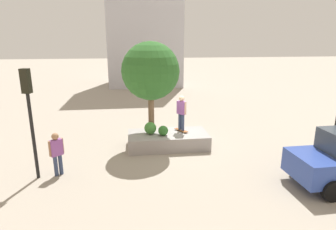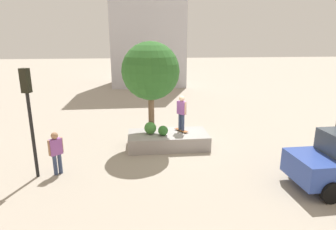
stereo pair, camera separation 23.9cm
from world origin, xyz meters
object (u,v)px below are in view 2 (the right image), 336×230
(skateboarder, at_px, (182,111))
(traffic_light_corner, at_px, (29,104))
(planter_ledge, at_px, (168,140))
(plaza_tree, at_px, (151,71))
(skateboard, at_px, (181,130))
(passerby_with_bag, at_px, (56,150))

(skateboarder, bearing_deg, traffic_light_corner, 24.51)
(planter_ledge, xyz_separation_m, skateboarder, (-0.67, -0.19, 1.39))
(skateboarder, distance_m, traffic_light_corner, 6.56)
(plaza_tree, xyz_separation_m, skateboard, (-1.43, 0.08, -2.86))
(plaza_tree, height_order, skateboarder, plaza_tree)
(skateboard, bearing_deg, skateboarder, -90.00)
(skateboarder, xyz_separation_m, traffic_light_corner, (5.89, 2.69, 1.07))
(skateboard, distance_m, passerby_with_bag, 5.78)
(plaza_tree, relative_size, skateboarder, 2.52)
(skateboard, relative_size, passerby_with_bag, 0.47)
(traffic_light_corner, bearing_deg, planter_ledge, -154.46)
(traffic_light_corner, bearing_deg, skateboarder, -155.49)
(plaza_tree, relative_size, traffic_light_corner, 1.05)
(plaza_tree, bearing_deg, planter_ledge, 160.53)
(plaza_tree, distance_m, traffic_light_corner, 5.31)
(skateboarder, bearing_deg, skateboard, 90.00)
(skateboard, bearing_deg, passerby_with_bag, 26.27)
(traffic_light_corner, distance_m, passerby_with_bag, 1.96)
(plaza_tree, height_order, skateboard, plaza_tree)
(skateboard, height_order, traffic_light_corner, traffic_light_corner)
(planter_ledge, bearing_deg, plaza_tree, -19.47)
(plaza_tree, height_order, passerby_with_bag, plaza_tree)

